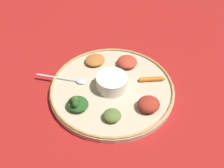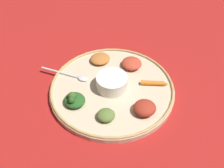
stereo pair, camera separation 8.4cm
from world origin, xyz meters
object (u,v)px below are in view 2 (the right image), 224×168
Objects in this scene: spoon at (72,75)px; greens_pile at (74,100)px; center_bowl at (112,82)px; carrot_near_spoon at (154,83)px.

spoon is 0.12m from greens_pile.
center_bowl is 0.62× the size of spoon.
spoon is (-0.06, -0.13, -0.02)m from center_bowl.
spoon is at bearing -103.88° from carrot_near_spoon.
center_bowl is at bearing 115.34° from greens_pile.
spoon is 1.78× the size of greens_pile.
carrot_near_spoon reaches higher than spoon.
carrot_near_spoon is (0.00, 0.14, -0.02)m from center_bowl.
greens_pile is (0.06, -0.12, -0.01)m from center_bowl.
carrot_near_spoon is at bearing 76.12° from spoon.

